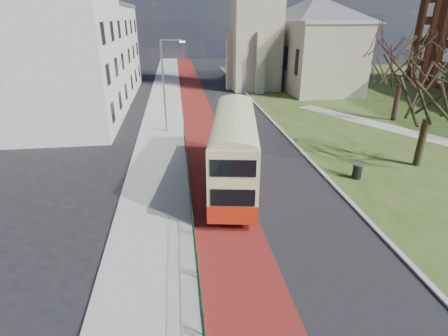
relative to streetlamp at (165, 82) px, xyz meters
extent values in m
plane|color=black|center=(4.35, -18.00, -4.59)|extent=(160.00, 160.00, 0.00)
cube|color=black|center=(5.85, 2.00, -4.59)|extent=(9.00, 120.00, 0.01)
cube|color=#591414|center=(3.15, 2.00, -4.59)|extent=(3.40, 120.00, 0.01)
cube|color=gray|center=(-0.65, 2.00, -4.53)|extent=(4.00, 120.00, 0.12)
cube|color=#999993|center=(1.35, 2.00, -4.53)|extent=(0.25, 120.00, 0.13)
cube|color=#999993|center=(10.45, 4.00, -4.53)|extent=(0.25, 80.00, 0.13)
cube|color=#2E4418|center=(30.35, 4.00, -4.57)|extent=(40.00, 80.00, 0.04)
cylinder|color=#0C381F|center=(1.40, -14.00, -3.49)|extent=(0.04, 24.00, 0.04)
cylinder|color=#0C381F|center=(1.40, -14.00, -4.44)|extent=(0.04, 24.00, 0.04)
cube|color=gray|center=(20.85, 20.00, -0.09)|extent=(9.00, 18.00, 9.00)
cube|color=beige|center=(-9.65, 4.00, 1.66)|extent=(10.00, 14.00, 12.50)
cube|color=#BCB19F|center=(-9.65, 20.00, 0.91)|extent=(10.00, 16.00, 11.00)
cube|color=#565960|center=(-9.65, 20.00, 6.66)|extent=(10.30, 16.30, 0.50)
cylinder|color=gray|center=(-0.15, 0.00, -0.47)|extent=(0.16, 0.16, 8.00)
cylinder|color=gray|center=(0.75, 0.00, 3.43)|extent=(1.80, 0.10, 0.10)
cube|color=silver|center=(1.65, 0.00, 3.28)|extent=(0.50, 0.18, 0.12)
cube|color=#B62710|center=(4.22, -11.82, -3.60)|extent=(4.28, 10.98, 0.97)
cube|color=beige|center=(4.22, -11.82, -1.70)|extent=(4.25, 10.92, 2.82)
cube|color=black|center=(3.06, -11.33, -2.58)|extent=(1.56, 8.67, 0.93)
cube|color=black|center=(5.47, -11.74, -2.58)|extent=(1.56, 8.67, 0.93)
cube|color=black|center=(3.01, -11.61, -1.12)|extent=(1.71, 9.51, 0.88)
cube|color=black|center=(5.42, -12.03, -1.12)|extent=(1.71, 9.51, 0.88)
cube|color=black|center=(5.13, -6.57, -2.58)|extent=(2.17, 0.45, 1.02)
cube|color=black|center=(5.13, -6.57, -1.12)|extent=(2.17, 0.45, 0.88)
cube|color=orange|center=(5.13, -6.57, -0.56)|extent=(1.73, 0.40, 0.29)
cylinder|color=black|center=(3.74, -8.04, -4.09)|extent=(0.46, 1.05, 1.01)
cylinder|color=black|center=(5.95, -8.43, -4.09)|extent=(0.46, 1.05, 1.01)
cylinder|color=black|center=(2.56, -14.80, -4.09)|extent=(0.46, 1.05, 1.01)
cylinder|color=black|center=(4.77, -15.18, -4.09)|extent=(0.46, 1.05, 1.01)
cylinder|color=#2B2415|center=(17.66, -10.44, -2.87)|extent=(0.63, 0.63, 3.36)
cylinder|color=black|center=(22.88, 0.91, -2.78)|extent=(0.62, 0.62, 3.55)
cylinder|color=black|center=(12.35, -11.96, -4.07)|extent=(0.74, 0.74, 0.96)
cylinder|color=gray|center=(12.35, -11.96, -3.56)|extent=(0.79, 0.79, 0.06)
camera|label=1|loc=(0.95, -31.39, 5.17)|focal=28.00mm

